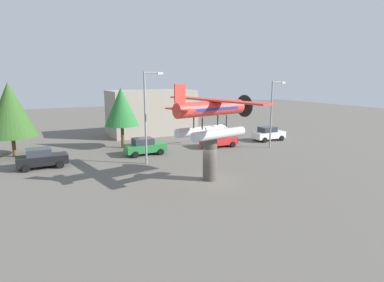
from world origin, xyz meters
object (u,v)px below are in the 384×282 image
(car_far_red, at_px, (218,139))
(tree_west, at_px, (10,110))
(car_mid_green, at_px, (145,146))
(storefront_building, at_px, (152,112))
(tree_east, at_px, (121,107))
(car_near_black, at_px, (41,158))
(car_distant_white, at_px, (268,134))
(display_pedestal, at_px, (210,158))
(floatplane_monument, at_px, (212,115))
(streetlight_primary, at_px, (147,112))
(streetlight_secondary, at_px, (273,109))

(car_far_red, bearing_deg, tree_west, 164.91)
(car_mid_green, xyz_separation_m, tree_west, (-11.95, 5.29, 3.85))
(storefront_building, bearing_deg, tree_east, -130.92)
(tree_east, bearing_deg, storefront_building, 49.08)
(tree_west, bearing_deg, storefront_building, 20.29)
(storefront_building, bearing_deg, car_far_red, -73.30)
(car_near_black, height_order, car_distant_white, same)
(display_pedestal, distance_m, floatplane_monument, 3.39)
(car_far_red, distance_m, car_distant_white, 7.72)
(car_mid_green, relative_size, storefront_building, 0.36)
(storefront_building, bearing_deg, streetlight_primary, -111.89)
(streetlight_secondary, xyz_separation_m, tree_east, (-15.01, 7.74, 0.30))
(floatplane_monument, height_order, tree_west, floatplane_monument)
(car_near_black, relative_size, streetlight_primary, 0.50)
(streetlight_secondary, bearing_deg, tree_east, 152.71)
(car_far_red, distance_m, streetlight_primary, 10.89)
(display_pedestal, bearing_deg, car_distant_white, 35.37)
(streetlight_primary, bearing_deg, tree_east, 91.21)
(storefront_building, bearing_deg, car_distant_white, -45.52)
(display_pedestal, xyz_separation_m, car_distant_white, (14.81, 10.51, -0.84))
(car_distant_white, bearing_deg, tree_east, 166.19)
(car_far_red, height_order, tree_west, tree_west)
(tree_west, xyz_separation_m, tree_east, (10.89, -0.85, -0.09))
(floatplane_monument, distance_m, tree_east, 15.07)
(storefront_building, height_order, tree_west, tree_west)
(display_pedestal, distance_m, car_distant_white, 18.18)
(car_distant_white, relative_size, tree_west, 0.57)
(car_near_black, height_order, streetlight_primary, streetlight_primary)
(tree_east, bearing_deg, car_near_black, -150.23)
(tree_west, distance_m, tree_east, 10.93)
(streetlight_primary, height_order, streetlight_secondary, streetlight_primary)
(floatplane_monument, distance_m, car_mid_green, 11.32)
(car_far_red, distance_m, tree_west, 21.78)
(car_mid_green, bearing_deg, tree_west, 156.13)
(streetlight_primary, height_order, storefront_building, streetlight_primary)
(floatplane_monument, xyz_separation_m, tree_east, (-2.83, 14.79, -0.45))
(car_near_black, distance_m, storefront_building, 19.39)
(car_near_black, distance_m, car_distant_white, 26.23)
(car_far_red, relative_size, streetlight_secondary, 0.56)
(display_pedestal, bearing_deg, floatplane_monument, 9.86)
(display_pedestal, bearing_deg, tree_east, 100.34)
(tree_west, relative_size, tree_east, 1.09)
(car_mid_green, bearing_deg, display_pedestal, -81.01)
(car_far_red, bearing_deg, car_mid_green, 178.10)
(car_far_red, relative_size, storefront_building, 0.36)
(streetlight_secondary, distance_m, tree_west, 27.29)
(display_pedestal, bearing_deg, car_far_red, 54.86)
(car_near_black, distance_m, car_far_red, 18.51)
(car_distant_white, distance_m, tree_west, 29.12)
(display_pedestal, distance_m, car_near_black, 15.08)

